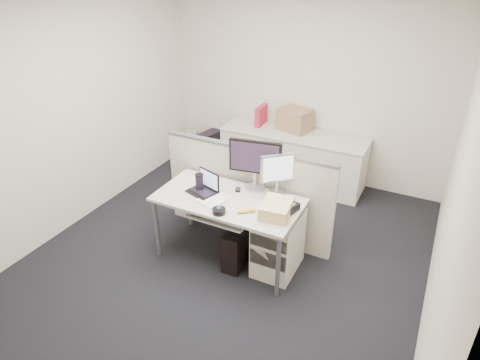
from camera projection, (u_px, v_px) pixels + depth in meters
The scene contains 28 objects.
floor at pixel (229, 256), 4.71m from camera, with size 4.00×4.50×0.01m, color black.
wall_back at pixel (305, 84), 5.83m from camera, with size 4.00×0.02×2.70m, color beige.
wall_front at pixel (30, 293), 2.30m from camera, with size 4.00×0.02×2.70m, color beige.
wall_left at pixel (72, 111), 4.86m from camera, with size 0.02×4.50×2.70m, color beige.
wall_right at pixel (457, 190), 3.27m from camera, with size 0.02×4.50×2.70m, color beige.
desk at pixel (228, 204), 4.39m from camera, with size 1.50×0.75×0.73m.
keyboard_tray at pixel (220, 216), 4.27m from camera, with size 0.62×0.32×0.02m, color beige.
drawer_pedestal at pixel (278, 243), 4.38m from camera, with size 0.40×0.55×0.65m, color beige.
cubicle_partition at pixel (247, 194), 4.80m from camera, with size 2.00×0.06×1.10m, color #B3AB95.
back_counter at pixel (293, 158), 6.05m from camera, with size 2.00×0.60×0.72m, color beige.
monitor_main at pixel (255, 165), 4.42m from camera, with size 0.55×0.21×0.55m, color black.
monitor_small at pixel (277, 175), 4.35m from camera, with size 0.36×0.18×0.44m, color #B7B7BC.
laptop at pixel (201, 184), 4.41m from camera, with size 0.29×0.22×0.22m, color black.
trackball at pixel (219, 211), 4.11m from camera, with size 0.13×0.13×0.05m, color black.
desk_phone at pixel (286, 206), 4.17m from camera, with size 0.22×0.18×0.07m, color black.
paper_stack at pixel (214, 199), 4.34m from camera, with size 0.24×0.31×0.01m, color silver.
sticky_pad at pixel (215, 205), 4.24m from camera, with size 0.08×0.08×0.01m, color yellow.
travel_mug at pixel (199, 183), 4.47m from camera, with size 0.08×0.08×0.18m, color black.
banana at pixel (246, 211), 4.12m from camera, with size 0.20×0.05×0.04m, color #EFC349.
cellphone at pixel (238, 190), 4.51m from camera, with size 0.05×0.10×0.01m, color black.
manila_folders at pixel (276, 209), 4.07m from camera, with size 0.27×0.35×0.13m, color #F8D191.
keyboard at pixel (213, 215), 4.25m from camera, with size 0.43×0.15×0.02m, color black.
pc_tower_desk at pixel (238, 245), 4.51m from camera, with size 0.19×0.47×0.44m, color black.
pc_tower_spare_dark at pixel (209, 146), 6.77m from camera, with size 0.19×0.48×0.45m, color black.
pc_tower_spare_silver at pixel (190, 147), 6.76m from camera, with size 0.18×0.46×0.43m, color #B7B7BC.
cardboard_box_left at pixel (295, 120), 5.92m from camera, with size 0.43×0.32×0.32m, color #8D6848.
cardboard_box_right at pixel (298, 123), 5.92m from camera, with size 0.34×0.27×0.25m, color #8D6848.
red_binder at pixel (261, 116), 6.11m from camera, with size 0.07×0.32×0.30m, color #B31E32.
Camera 1 is at (1.79, -3.28, 2.98)m, focal length 32.00 mm.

